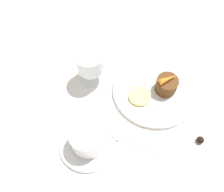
# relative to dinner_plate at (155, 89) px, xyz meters

# --- Properties ---
(ground_plane) EXTENTS (3.00, 3.00, 0.00)m
(ground_plane) POSITION_rel_dinner_plate_xyz_m (-0.03, 0.04, -0.01)
(ground_plane) COLOR white
(dinner_plate) EXTENTS (0.25, 0.25, 0.01)m
(dinner_plate) POSITION_rel_dinner_plate_xyz_m (0.00, 0.00, 0.00)
(dinner_plate) COLOR white
(dinner_plate) RESTS_ON ground_plane
(saucer) EXTENTS (0.15, 0.15, 0.01)m
(saucer) POSITION_rel_dinner_plate_xyz_m (-0.21, 0.13, -0.00)
(saucer) COLOR white
(saucer) RESTS_ON ground_plane
(coffee_cup) EXTENTS (0.11, 0.09, 0.07)m
(coffee_cup) POSITION_rel_dinner_plate_xyz_m (-0.21, 0.13, 0.04)
(coffee_cup) COLOR white
(coffee_cup) RESTS_ON saucer
(spoon) EXTENTS (0.02, 0.12, 0.00)m
(spoon) POSITION_rel_dinner_plate_xyz_m (-0.17, 0.13, 0.00)
(spoon) COLOR silver
(spoon) RESTS_ON saucer
(wine_glass) EXTENTS (0.08, 0.08, 0.11)m
(wine_glass) POSITION_rel_dinner_plate_xyz_m (-0.01, 0.19, 0.07)
(wine_glass) COLOR silver
(wine_glass) RESTS_ON ground_plane
(fork) EXTENTS (0.03, 0.17, 0.01)m
(fork) POSITION_rel_dinner_plate_xyz_m (-0.17, 0.05, -0.01)
(fork) COLOR silver
(fork) RESTS_ON ground_plane
(dessert_cake) EXTENTS (0.06, 0.06, 0.05)m
(dessert_cake) POSITION_rel_dinner_plate_xyz_m (0.00, -0.03, 0.03)
(dessert_cake) COLOR #563314
(dessert_cake) RESTS_ON dinner_plate
(carrot_garnish) EXTENTS (0.05, 0.05, 0.02)m
(carrot_garnish) POSITION_rel_dinner_plate_xyz_m (0.00, -0.03, 0.06)
(carrot_garnish) COLOR orange
(carrot_garnish) RESTS_ON dessert_cake
(pineapple_slice) EXTENTS (0.06, 0.06, 0.01)m
(pineapple_slice) POSITION_rel_dinner_plate_xyz_m (-0.04, 0.03, 0.01)
(pineapple_slice) COLOR #EFE075
(pineapple_slice) RESTS_ON dinner_plate
(chocolate_truffle) EXTENTS (0.02, 0.02, 0.02)m
(chocolate_truffle) POSITION_rel_dinner_plate_xyz_m (-0.12, -0.15, 0.00)
(chocolate_truffle) COLOR black
(chocolate_truffle) RESTS_ON ground_plane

